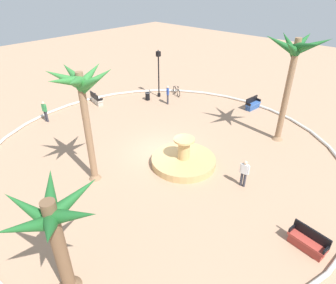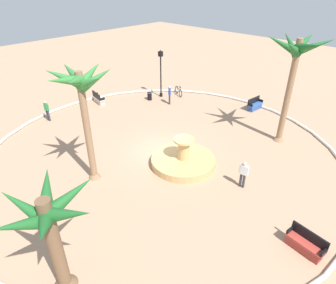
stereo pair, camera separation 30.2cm
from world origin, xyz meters
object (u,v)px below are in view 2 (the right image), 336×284
person_cyclist_photo (47,110)px  person_pedestrian_stroll (243,173)px  lamppost (161,70)px  bicycle_red_frame (179,91)px  trash_bin (150,96)px  bench_west (305,245)px  bench_east (99,99)px  palm_tree_by_curb (296,61)px  bench_north (255,105)px  fountain (183,160)px  person_cyclist_helmet (170,94)px  palm_tree_near_fountain (81,93)px  palm_tree_mid_plaza (50,224)px

person_cyclist_photo → person_pedestrian_stroll: person_cyclist_photo is taller
lamppost → person_cyclist_photo: bearing=-15.8°
lamppost → bicycle_red_frame: lamppost is taller
person_cyclist_photo → trash_bin: bearing=162.7°
bench_west → lamppost: size_ratio=0.38×
bench_east → bench_west: (3.44, 19.74, 0.00)m
palm_tree_by_curb → trash_bin: bearing=-84.6°
bench_north → lamppost: bearing=-66.8°
fountain → person_pedestrian_stroll: bearing=98.9°
palm_tree_by_curb → person_cyclist_helmet: size_ratio=4.28×
person_cyclist_helmet → bench_west: bearing=63.0°
person_pedestrian_stroll → bench_west: bearing=65.4°
palm_tree_near_fountain → person_cyclist_helmet: bearing=-158.4°
person_pedestrian_stroll → person_cyclist_helmet: bearing=-117.9°
bench_west → bench_east: bearing=-99.9°
bench_west → palm_tree_mid_plaza: bearing=-37.1°
bench_east → palm_tree_mid_plaza: bearing=51.1°
bench_north → lamppost: (3.38, -7.89, 2.19)m
trash_bin → person_cyclist_helmet: person_cyclist_helmet is taller
palm_tree_mid_plaza → lamppost: size_ratio=1.03×
fountain → person_cyclist_photo: size_ratio=2.33×
bench_west → trash_bin: size_ratio=2.27×
fountain → palm_tree_near_fountain: size_ratio=0.60×
palm_tree_near_fountain → bench_west: palm_tree_near_fountain is taller
lamppost → person_cyclist_photo: 10.30m
palm_tree_mid_plaza → bicycle_red_frame: size_ratio=2.88×
person_pedestrian_stroll → lamppost: bearing=-117.2°
fountain → bicycle_red_frame: (-8.47, -7.94, 0.10)m
lamppost → trash_bin: 2.53m
palm_tree_mid_plaza → person_pedestrian_stroll: 10.08m
bench_west → lamppost: lamppost is taller
bench_north → bicycle_red_frame: 7.19m
palm_tree_by_curb → person_pedestrian_stroll: size_ratio=4.35×
palm_tree_near_fountain → bench_north: size_ratio=3.95×
palm_tree_near_fountain → person_cyclist_photo: 10.00m
fountain → bench_east: size_ratio=2.35×
palm_tree_by_curb → person_cyclist_photo: (9.59, -14.58, -4.58)m
fountain → lamppost: bearing=-128.4°
person_cyclist_helmet → person_pedestrian_stroll: 12.26m
trash_bin → bicycle_red_frame: 2.96m
palm_tree_near_fountain → trash_bin: bearing=-148.7°
bench_west → person_pedestrian_stroll: (-1.92, -4.19, 0.57)m
palm_tree_mid_plaza → lamppost: 19.55m
bicycle_red_frame → person_pedestrian_stroll: person_pedestrian_stroll is taller
person_pedestrian_stroll → fountain: bearing=-81.1°
person_cyclist_helmet → person_cyclist_photo: bearing=-27.0°
palm_tree_near_fountain → bicycle_red_frame: size_ratio=4.18×
palm_tree_mid_plaza → bench_west: 10.13m
person_cyclist_photo → palm_tree_by_curb: bearing=123.3°
palm_tree_by_curb → bench_west: size_ratio=4.31×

